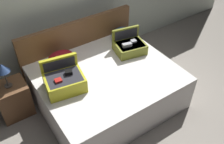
{
  "coord_description": "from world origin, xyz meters",
  "views": [
    {
      "loc": [
        -1.47,
        -1.9,
        2.92
      ],
      "look_at": [
        0.0,
        0.28,
        0.68
      ],
      "focal_mm": 40.31,
      "sensor_mm": 36.0,
      "label": 1
    }
  ],
  "objects": [
    {
      "name": "hard_case_large",
      "position": [
        -0.63,
        0.46,
        0.7
      ],
      "size": [
        0.56,
        0.5,
        0.38
      ],
      "rotation": [
        0.0,
        0.0,
        -0.17
      ],
      "color": "gold",
      "rests_on": "bed"
    },
    {
      "name": "pillow_center_head",
      "position": [
        0.71,
        1.05,
        0.66
      ],
      "size": [
        0.41,
        0.32,
        0.17
      ],
      "primitive_type": "ellipsoid",
      "rotation": [
        0.0,
        0.0,
        0.14
      ],
      "color": "navy",
      "rests_on": "bed"
    },
    {
      "name": "headboard",
      "position": [
        0.0,
        1.26,
        0.5
      ],
      "size": [
        1.98,
        0.08,
        1.01
      ],
      "primitive_type": "cube",
      "color": "brown",
      "rests_on": "ground"
    },
    {
      "name": "pillow_near_headboard",
      "position": [
        -0.44,
        0.98,
        0.67
      ],
      "size": [
        0.4,
        0.29,
        0.18
      ],
      "primitive_type": "ellipsoid",
      "rotation": [
        0.0,
        0.0,
        -0.02
      ],
      "color": "maroon",
      "rests_on": "bed"
    },
    {
      "name": "bed",
      "position": [
        0.0,
        0.4,
        0.29
      ],
      "size": [
        1.94,
        1.64,
        0.58
      ],
      "primitive_type": "cube",
      "color": "silver",
      "rests_on": "ground"
    },
    {
      "name": "hard_case_medium",
      "position": [
        0.58,
        0.65,
        0.68
      ],
      "size": [
        0.51,
        0.46,
        0.34
      ],
      "rotation": [
        0.0,
        0.0,
        -0.19
      ],
      "color": "olive",
      "rests_on": "bed"
    },
    {
      "name": "nightstand",
      "position": [
        -1.25,
        0.97,
        0.27
      ],
      "size": [
        0.44,
        0.4,
        0.53
      ],
      "primitive_type": "cube",
      "color": "brown",
      "rests_on": "ground"
    },
    {
      "name": "ground_plane",
      "position": [
        0.0,
        0.0,
        0.0
      ],
      "size": [
        12.0,
        12.0,
        0.0
      ],
      "primitive_type": "plane",
      "color": "gray"
    },
    {
      "name": "table_lamp",
      "position": [
        -1.25,
        0.97,
        0.84
      ],
      "size": [
        0.18,
        0.18,
        0.38
      ],
      "color": "#3F3833",
      "rests_on": "nightstand"
    }
  ]
}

